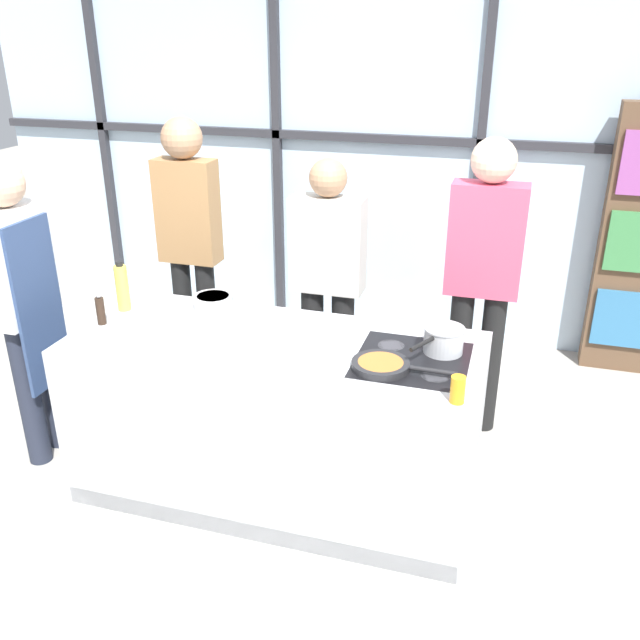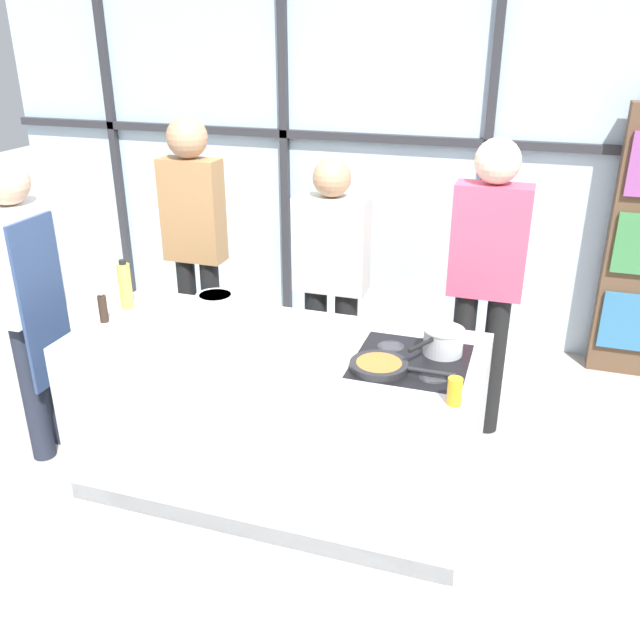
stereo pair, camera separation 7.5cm
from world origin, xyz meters
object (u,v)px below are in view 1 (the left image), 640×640
Objects in this scene: spectator_center_right at (483,270)px; oil_bottle at (122,287)px; saucepan at (443,339)px; pepper_grinder at (100,310)px; juice_glass_near at (458,390)px; frying_pan at (382,365)px; chef at (23,296)px; spectator_far_left at (190,236)px; mixing_bowl at (213,301)px; white_plate at (163,352)px; spectator_center_left at (328,274)px.

spectator_center_right is 2.01m from oil_bottle.
pepper_grinder is (-1.74, -0.18, 0.01)m from saucepan.
pepper_grinder is at bearing 171.65° from juice_glass_near.
pepper_grinder is at bearing 177.34° from frying_pan.
spectator_center_right is 1.14m from frying_pan.
juice_glass_near reaches higher than frying_pan.
chef is 3.57× the size of frying_pan.
spectator_far_left is at bearing 154.47° from saucepan.
juice_glass_near is at bearing -14.41° from oil_bottle.
chef is 6.16× the size of oil_bottle.
spectator_center_right is 5.26× the size of saucepan.
saucepan is 1.29m from mixing_bowl.
mixing_bowl is at bearing 38.46° from pepper_grinder.
white_plate is at bearing 110.57° from spectator_far_left.
spectator_far_left is 1.02× the size of spectator_center_right.
mixing_bowl is (0.93, 0.37, -0.07)m from chef.
mixing_bowl is 0.49m from oil_bottle.
pepper_grinder is (-0.47, 0.22, 0.07)m from white_plate.
oil_bottle is 1.61× the size of pepper_grinder.
frying_pan is 1.13m from mixing_bowl.
oil_bottle is 0.21m from pepper_grinder.
saucepan is 1.45× the size of white_plate.
mixing_bowl is 1.26× the size of pepper_grinder.
mixing_bowl reaches higher than frying_pan.
spectator_far_left is 2.25m from juice_glass_near.
spectator_center_left is at bearing -180.00° from spectator_far_left.
spectator_far_left is 3.79× the size of frying_pan.
pepper_grinder reaches higher than frying_pan.
spectator_center_left is 1.31m from white_plate.
white_plate is at bearing -25.06° from pepper_grinder.
spectator_far_left reaches higher than saucepan.
spectator_center_left is 3.37× the size of frying_pan.
frying_pan is at bearing 144.22° from spectator_far_left.
saucepan reaches higher than white_plate.
spectator_far_left is at bearing 144.22° from frying_pan.
spectator_far_left is at bearing 0.00° from spectator_center_left.
white_plate is 0.84× the size of oil_bottle.
juice_glass_near is (0.36, -0.20, 0.04)m from frying_pan.
oil_bottle is at bearing -159.93° from mixing_bowl.
oil_bottle reaches higher than pepper_grinder.
spectator_center_right is 8.20× the size of mixing_bowl.
frying_pan is at bearing 71.77° from spectator_center_right.
spectator_far_left is (0.48, 1.01, 0.08)m from chef.
spectator_center_right reaches higher than juice_glass_near.
frying_pan is 4.06× the size of juice_glass_near.
spectator_center_left reaches higher than frying_pan.
pepper_grinder is (0.47, 0.01, -0.03)m from chef.
spectator_center_left is at bearing 69.32° from white_plate.
saucepan is (2.21, 0.18, -0.04)m from chef.
spectator_center_left is 1.58m from juice_glass_near.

